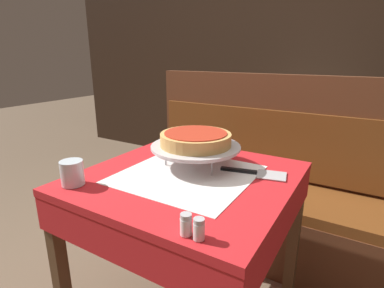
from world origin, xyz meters
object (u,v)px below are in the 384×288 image
(pizza_pan_stand, at_px, (196,147))
(pepper_shaker, at_px, (199,229))
(dining_table_rear, at_px, (304,124))
(booth_bench, at_px, (265,202))
(dining_table_front, at_px, (188,197))
(condiment_caddy, at_px, (299,105))
(salt_shaker, at_px, (186,224))
(deep_dish_pizza, at_px, (196,139))
(pizza_server, at_px, (256,173))
(water_glass_near, at_px, (72,173))

(pizza_pan_stand, relative_size, pepper_shaker, 6.44)
(dining_table_rear, xyz_separation_m, pizza_pan_stand, (-0.14, -1.60, 0.20))
(booth_bench, relative_size, pepper_shaker, 29.34)
(pizza_pan_stand, height_order, pepper_shaker, pizza_pan_stand)
(dining_table_front, xyz_separation_m, pepper_shaker, (0.26, -0.36, 0.13))
(condiment_caddy, bearing_deg, salt_shaker, -85.41)
(dining_table_front, xyz_separation_m, dining_table_rear, (0.12, 1.70, -0.01))
(pepper_shaker, bearing_deg, deep_dish_pizza, 121.28)
(deep_dish_pizza, distance_m, pizza_server, 0.29)
(water_glass_near, height_order, pepper_shaker, water_glass_near)
(water_glass_near, height_order, condiment_caddy, condiment_caddy)
(booth_bench, bearing_deg, pizza_server, -77.78)
(booth_bench, relative_size, water_glass_near, 18.90)
(dining_table_rear, xyz_separation_m, water_glass_near, (-0.43, -2.00, 0.16))
(pizza_pan_stand, distance_m, salt_shaker, 0.52)
(dining_table_front, relative_size, booth_bench, 0.46)
(dining_table_front, xyz_separation_m, water_glass_near, (-0.31, -0.30, 0.15))
(pizza_server, relative_size, condiment_caddy, 1.81)
(dining_table_front, height_order, dining_table_rear, dining_table_rear)
(pizza_pan_stand, bearing_deg, booth_bench, 80.21)
(condiment_caddy, bearing_deg, booth_bench, -87.12)
(pizza_pan_stand, bearing_deg, pepper_shaker, -58.72)
(deep_dish_pizza, relative_size, salt_shaker, 4.92)
(pizza_pan_stand, bearing_deg, salt_shaker, -62.43)
(dining_table_front, bearing_deg, pizza_server, 31.09)
(deep_dish_pizza, height_order, condiment_caddy, condiment_caddy)
(dining_table_front, distance_m, pizza_pan_stand, 0.21)
(salt_shaker, bearing_deg, pizza_server, 87.95)
(booth_bench, height_order, pizza_server, booth_bench)
(dining_table_front, relative_size, pizza_pan_stand, 2.12)
(dining_table_rear, distance_m, salt_shaker, 2.06)
(deep_dish_pizza, bearing_deg, pepper_shaker, -58.72)
(dining_table_front, relative_size, deep_dish_pizza, 2.69)
(dining_table_front, xyz_separation_m, salt_shaker, (0.22, -0.36, 0.13))
(deep_dish_pizza, bearing_deg, condiment_caddy, 87.63)
(pizza_server, relative_size, water_glass_near, 2.91)
(water_glass_near, xyz_separation_m, salt_shaker, (0.53, -0.06, -0.02))
(booth_bench, xyz_separation_m, salt_shaker, (0.12, -1.15, 0.48))
(pizza_server, bearing_deg, deep_dish_pizza, -170.63)
(booth_bench, height_order, pepper_shaker, booth_bench)
(dining_table_front, height_order, water_glass_near, water_glass_near)
(dining_table_rear, bearing_deg, salt_shaker, -87.24)
(condiment_caddy, bearing_deg, pizza_server, -83.38)
(water_glass_near, bearing_deg, dining_table_rear, 77.94)
(pizza_pan_stand, relative_size, condiment_caddy, 2.58)
(deep_dish_pizza, bearing_deg, water_glass_near, -125.40)
(booth_bench, height_order, salt_shaker, booth_bench)
(dining_table_rear, xyz_separation_m, booth_bench, (-0.02, -0.91, -0.34))
(dining_table_rear, relative_size, pizza_pan_stand, 2.05)
(booth_bench, bearing_deg, deep_dish_pizza, -99.79)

